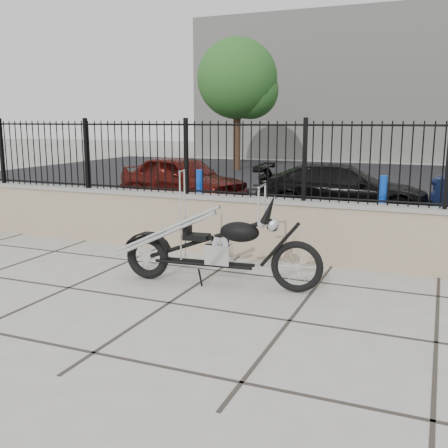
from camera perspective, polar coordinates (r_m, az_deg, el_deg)
The scene contains 11 objects.
ground_plane at distance 6.43m, azimuth -5.99°, elevation -8.55°, with size 90.00×90.00×0.00m, color #99968E.
parking_lot at distance 18.17m, azimuth 13.18°, elevation 4.07°, with size 30.00×30.00×0.00m, color black.
retaining_wall at distance 8.50m, azimuth 2.00°, elevation -0.24°, with size 14.00×0.36×0.96m, color gray.
iron_fence at distance 8.35m, azimuth 2.05°, elevation 7.04°, with size 14.00×0.08×1.20m, color black.
background_building at distance 31.99m, azimuth 17.83°, elevation 13.98°, with size 22.00×6.00×8.00m, color beige.
chopper_motorcycle at distance 6.87m, azimuth -0.96°, elevation -0.45°, with size 2.59×0.46×1.55m, color black, non-canonical shape.
car_red at distance 13.96m, azimuth -4.56°, elevation 4.88°, with size 1.50×3.74×1.27m, color #440D09.
car_black at distance 12.60m, azimuth 12.72°, elevation 3.72°, with size 1.63×4.02×1.17m, color black.
bollard_a at distance 11.29m, azimuth -2.68°, elevation 3.05°, with size 0.14×0.14×1.13m, color #0B49B0.
bollard_b at distance 10.38m, azimuth 16.83°, elevation 1.90°, with size 0.14×0.14×1.15m, color blue.
tree_left at distance 23.52m, azimuth 1.44°, elevation 15.93°, with size 3.47×3.47×5.86m.
Camera 1 is at (2.92, -5.30, 2.17)m, focal length 42.00 mm.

